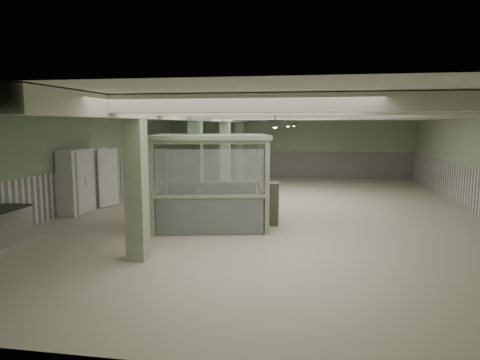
# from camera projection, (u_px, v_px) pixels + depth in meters

# --- Properties ---
(floor) EXTENTS (20.00, 20.00, 0.00)m
(floor) POSITION_uv_depth(u_px,v_px,m) (272.00, 211.00, 15.21)
(floor) COLOR beige
(floor) RESTS_ON ground
(ceiling) EXTENTS (14.00, 20.00, 0.02)m
(ceiling) POSITION_uv_depth(u_px,v_px,m) (273.00, 109.00, 14.74)
(ceiling) COLOR beige
(ceiling) RESTS_ON wall_back
(wall_back) EXTENTS (14.00, 0.02, 3.60)m
(wall_back) POSITION_uv_depth(u_px,v_px,m) (288.00, 146.00, 24.76)
(wall_back) COLOR #98AD8B
(wall_back) RESTS_ON floor
(wall_front) EXTENTS (14.00, 0.02, 3.60)m
(wall_front) POSITION_uv_depth(u_px,v_px,m) (199.00, 229.00, 5.19)
(wall_front) COLOR #98AD8B
(wall_front) RESTS_ON floor
(wall_left) EXTENTS (0.02, 20.00, 3.60)m
(wall_left) POSITION_uv_depth(u_px,v_px,m) (87.00, 158.00, 16.11)
(wall_left) COLOR #98AD8B
(wall_left) RESTS_ON floor
(wainscot_left) EXTENTS (0.05, 19.90, 1.50)m
(wainscot_left) POSITION_uv_depth(u_px,v_px,m) (89.00, 186.00, 16.24)
(wainscot_left) COLOR white
(wainscot_left) RESTS_ON floor
(wainscot_back) EXTENTS (13.90, 0.05, 1.50)m
(wainscot_back) POSITION_uv_depth(u_px,v_px,m) (288.00, 164.00, 24.87)
(wainscot_back) COLOR white
(wainscot_back) RESTS_ON floor
(girder) EXTENTS (0.45, 19.90, 0.40)m
(girder) POSITION_uv_depth(u_px,v_px,m) (203.00, 115.00, 15.18)
(girder) COLOR beige
(girder) RESTS_ON ceiling
(beam_a) EXTENTS (13.90, 0.35, 0.32)m
(beam_a) POSITION_uv_depth(u_px,v_px,m) (235.00, 103.00, 7.43)
(beam_a) COLOR beige
(beam_a) RESTS_ON ceiling
(beam_b) EXTENTS (13.90, 0.35, 0.32)m
(beam_b) POSITION_uv_depth(u_px,v_px,m) (254.00, 109.00, 9.87)
(beam_b) COLOR beige
(beam_b) RESTS_ON ceiling
(beam_c) EXTENTS (13.90, 0.35, 0.32)m
(beam_c) POSITION_uv_depth(u_px,v_px,m) (265.00, 112.00, 12.32)
(beam_c) COLOR beige
(beam_c) RESTS_ON ceiling
(beam_d) EXTENTS (13.90, 0.35, 0.32)m
(beam_d) POSITION_uv_depth(u_px,v_px,m) (273.00, 114.00, 14.76)
(beam_d) COLOR beige
(beam_d) RESTS_ON ceiling
(beam_e) EXTENTS (13.90, 0.35, 0.32)m
(beam_e) POSITION_uv_depth(u_px,v_px,m) (278.00, 115.00, 17.21)
(beam_e) COLOR beige
(beam_e) RESTS_ON ceiling
(beam_f) EXTENTS (13.90, 0.35, 0.32)m
(beam_f) POSITION_uv_depth(u_px,v_px,m) (282.00, 116.00, 19.66)
(beam_f) COLOR beige
(beam_f) RESTS_ON ceiling
(beam_g) EXTENTS (13.90, 0.35, 0.32)m
(beam_g) POSITION_uv_depth(u_px,v_px,m) (286.00, 117.00, 22.10)
(beam_g) COLOR beige
(beam_g) RESTS_ON ceiling
(column_a) EXTENTS (0.42, 0.42, 3.60)m
(column_a) POSITION_uv_depth(u_px,v_px,m) (136.00, 181.00, 9.51)
(column_a) COLOR #98AA89
(column_a) RESTS_ON floor
(column_b) EXTENTS (0.42, 0.42, 3.60)m
(column_b) POSITION_uv_depth(u_px,v_px,m) (196.00, 162.00, 14.40)
(column_b) COLOR #98AA89
(column_b) RESTS_ON floor
(column_c) EXTENTS (0.42, 0.42, 3.60)m
(column_c) POSITION_uv_depth(u_px,v_px,m) (225.00, 152.00, 19.29)
(column_c) COLOR #98AA89
(column_c) RESTS_ON floor
(column_d) EXTENTS (0.42, 0.42, 3.60)m
(column_d) POSITION_uv_depth(u_px,v_px,m) (240.00, 148.00, 23.21)
(column_d) COLOR #98AA89
(column_d) RESTS_ON floor
(pendant_front) EXTENTS (0.44, 0.44, 0.22)m
(pendant_front) POSITION_uv_depth(u_px,v_px,m) (275.00, 125.00, 9.84)
(pendant_front) COLOR #2A3729
(pendant_front) RESTS_ON ceiling
(pendant_mid) EXTENTS (0.44, 0.44, 0.22)m
(pendant_mid) POSITION_uv_depth(u_px,v_px,m) (288.00, 125.00, 15.22)
(pendant_mid) COLOR #2A3729
(pendant_mid) RESTS_ON ceiling
(pendant_back) EXTENTS (0.44, 0.44, 0.22)m
(pendant_back) POSITION_uv_depth(u_px,v_px,m) (294.00, 125.00, 20.11)
(pendant_back) COLOR #2A3729
(pendant_back) RESTS_ON ceiling
(walkin_cooler) EXTENTS (0.95, 2.43, 2.23)m
(walkin_cooler) POSITION_uv_depth(u_px,v_px,m) (84.00, 179.00, 15.22)
(walkin_cooler) COLOR white
(walkin_cooler) RESTS_ON floor
(guard_booth) EXTENTS (3.92, 3.51, 2.75)m
(guard_booth) POSITION_uv_depth(u_px,v_px,m) (211.00, 165.00, 12.93)
(guard_booth) COLOR #8DA281
(guard_booth) RESTS_ON floor
(filing_cabinet) EXTENTS (0.44, 0.61, 1.30)m
(filing_cabinet) POSITION_uv_depth(u_px,v_px,m) (272.00, 203.00, 13.13)
(filing_cabinet) COLOR #555547
(filing_cabinet) RESTS_ON floor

